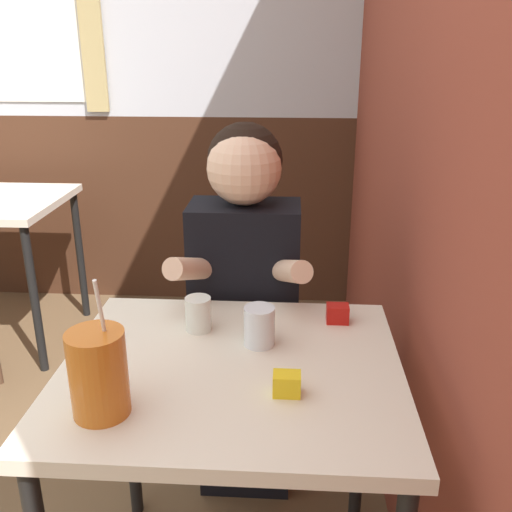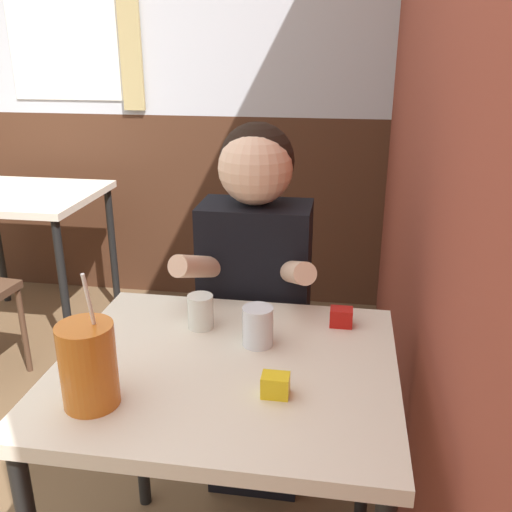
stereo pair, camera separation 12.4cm
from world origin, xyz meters
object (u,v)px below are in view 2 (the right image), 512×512
object	(u,v)px
cocktail_pitcher	(88,365)
background_table	(19,210)
main_table	(227,395)
person_seated	(255,306)

from	to	relation	value
cocktail_pitcher	background_table	bearing A→B (deg)	124.84
background_table	main_table	bearing A→B (deg)	-46.18
main_table	background_table	xyz separation A→B (m)	(-1.40, 1.46, -0.00)
person_seated	cocktail_pitcher	size ratio (longest dim) A/B	4.19
main_table	cocktail_pitcher	bearing A→B (deg)	-140.89
main_table	person_seated	bearing A→B (deg)	90.86
main_table	cocktail_pitcher	size ratio (longest dim) A/B	2.67
main_table	cocktail_pitcher	world-z (taller)	cocktail_pitcher
background_table	person_seated	distance (m)	1.70
background_table	cocktail_pitcher	bearing A→B (deg)	-55.16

